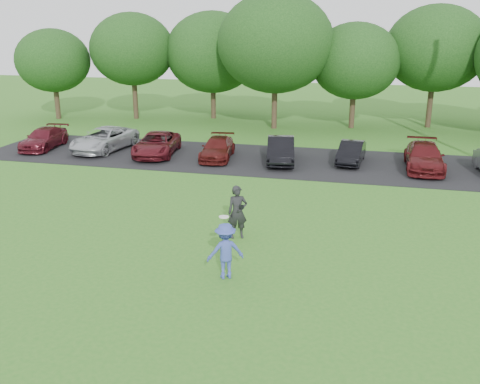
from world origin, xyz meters
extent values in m
plane|color=#307120|center=(0.00, 0.00, 0.00)|extent=(100.00, 100.00, 0.00)
cube|color=black|center=(0.00, 13.00, 0.01)|extent=(32.00, 6.50, 0.03)
imported|color=#3B4BA6|center=(0.48, -0.21, 0.80)|extent=(1.18, 1.00, 1.59)
cylinder|color=white|center=(0.47, -0.33, 1.83)|extent=(0.27, 0.27, 0.05)
imported|color=black|center=(0.12, 2.66, 0.88)|extent=(0.76, 0.64, 1.77)
cube|color=black|center=(0.30, 2.48, 1.14)|extent=(0.17, 0.15, 0.10)
imported|color=#54121D|center=(-13.43, 12.68, 0.58)|extent=(1.90, 3.92, 1.10)
imported|color=#B6B8BE|center=(-9.92, 13.01, 0.65)|extent=(2.66, 4.69, 1.24)
imported|color=#55121A|center=(-6.72, 12.66, 0.62)|extent=(2.54, 4.46, 1.17)
imported|color=#4A1110|center=(-3.38, 12.66, 0.56)|extent=(1.87, 3.80, 1.06)
imported|color=black|center=(-0.10, 12.66, 0.65)|extent=(1.90, 3.93, 1.24)
imported|color=black|center=(3.35, 13.35, 0.56)|extent=(1.42, 3.32, 1.06)
imported|color=#531215|center=(6.78, 12.92, 0.64)|extent=(1.72, 4.22, 1.22)
cylinder|color=#38281C|center=(-18.00, 21.60, 1.10)|extent=(0.36, 0.36, 2.20)
ellipsoid|color=#214C19|center=(-18.00, 21.60, 4.15)|extent=(5.20, 5.20, 4.42)
cylinder|color=#38281C|center=(-12.50, 23.00, 1.35)|extent=(0.36, 0.36, 2.70)
ellipsoid|color=#214C19|center=(-12.50, 23.00, 4.93)|extent=(5.94, 5.94, 5.05)
cylinder|color=#38281C|center=(-7.00, 24.40, 1.10)|extent=(0.36, 0.36, 2.20)
ellipsoid|color=#214C19|center=(-7.00, 24.40, 4.71)|extent=(6.68, 6.68, 5.68)
cylinder|color=#38281C|center=(-2.00, 21.60, 1.35)|extent=(0.36, 0.36, 2.70)
ellipsoid|color=#214C19|center=(-2.00, 21.60, 5.48)|extent=(7.42, 7.42, 6.31)
cylinder|color=#38281C|center=(3.00, 23.00, 1.10)|extent=(0.36, 0.36, 2.20)
ellipsoid|color=#214C19|center=(3.00, 23.00, 4.36)|extent=(5.76, 5.76, 4.90)
cylinder|color=#38281C|center=(8.00, 24.40, 1.35)|extent=(0.36, 0.36, 2.70)
ellipsoid|color=#214C19|center=(8.00, 24.40, 5.14)|extent=(6.50, 6.50, 5.53)
camera|label=1|loc=(3.99, -13.18, 6.78)|focal=40.00mm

